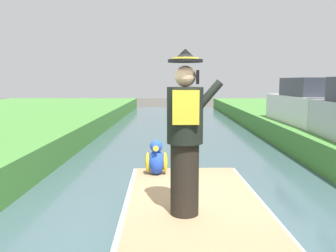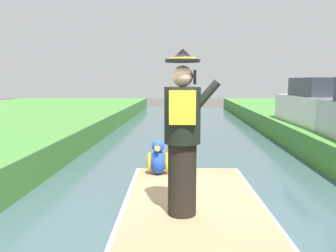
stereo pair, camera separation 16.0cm
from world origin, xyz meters
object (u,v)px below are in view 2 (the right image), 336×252
Objects in this scene: person_pirate at (183,134)px; parked_car_white at (318,104)px; boat at (195,232)px; parrot_plush at (158,159)px.

parked_car_white is (4.48, 8.07, -0.20)m from person_pirate.
person_pirate is at bearing -119.03° from parked_car_white.
boat is at bearing -118.86° from parked_car_white.
boat is 9.03m from parked_car_white.
person_pirate is 1.89m from parrot_plush.
boat is 2.30× the size of person_pirate.
boat is 1.05× the size of parked_car_white.
parked_car_white reaches higher than boat.
parrot_plush is 8.02m from parked_car_white.
parrot_plush is (-0.55, 1.50, 0.55)m from boat.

